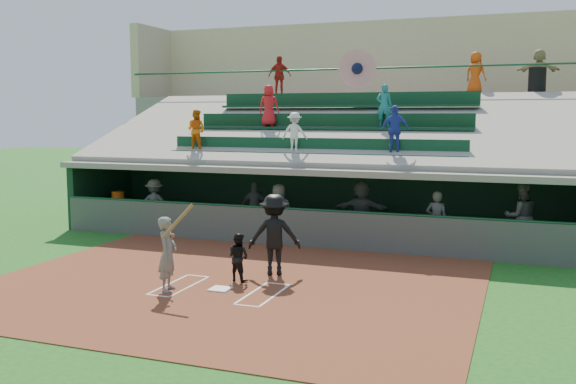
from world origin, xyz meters
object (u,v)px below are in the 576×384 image
(white_table, at_px, (118,215))
(home_plate, at_px, (220,289))
(catcher, at_px, (238,257))
(water_cooler, at_px, (118,198))
(batter_at_plate, at_px, (168,253))
(trash_bin, at_px, (537,80))

(white_table, bearing_deg, home_plate, -62.24)
(catcher, distance_m, water_cooler, 8.66)
(home_plate, bearing_deg, batter_at_plate, -155.52)
(trash_bin, bearing_deg, white_table, -154.82)
(catcher, relative_size, water_cooler, 2.65)
(home_plate, xyz_separation_m, white_table, (-6.87, 6.02, 0.39))
(catcher, distance_m, white_table, 8.65)
(home_plate, height_order, catcher, catcher)
(white_table, xyz_separation_m, trash_bin, (13.34, 6.27, 4.62))
(trash_bin, bearing_deg, catcher, -119.24)
(home_plate, height_order, batter_at_plate, batter_at_plate)
(catcher, bearing_deg, white_table, -23.08)
(batter_at_plate, relative_size, white_table, 2.21)
(catcher, xyz_separation_m, water_cooler, (-6.91, 5.19, 0.45))
(home_plate, xyz_separation_m, catcher, (0.05, 0.84, 0.54))
(catcher, bearing_deg, water_cooler, -23.21)
(water_cooler, relative_size, trash_bin, 0.47)
(water_cooler, distance_m, trash_bin, 15.26)
(batter_at_plate, distance_m, trash_bin, 15.38)
(white_table, bearing_deg, batter_at_plate, -68.97)
(catcher, bearing_deg, home_plate, 100.10)
(trash_bin, bearing_deg, home_plate, -117.74)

